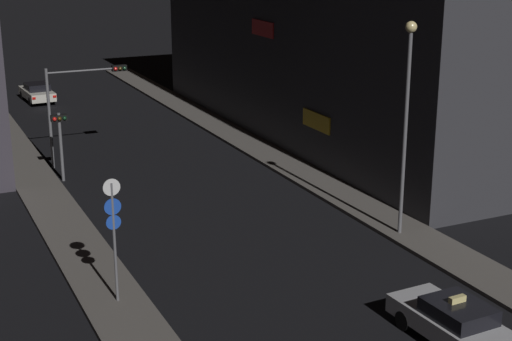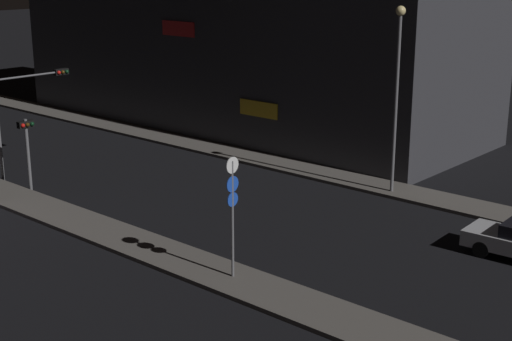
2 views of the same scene
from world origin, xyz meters
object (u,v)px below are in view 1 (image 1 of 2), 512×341
(sign_pole_left, at_px, (114,228))
(street_lamp_near_block, at_px, (407,103))
(traffic_light_overhead, at_px, (79,94))
(traffic_light_left_kerb, at_px, (60,132))
(far_car, at_px, (37,92))
(taxi, at_px, (454,322))

(sign_pole_left, distance_m, street_lamp_near_block, 12.76)
(traffic_light_overhead, xyz_separation_m, sign_pole_left, (-2.91, -17.31, -1.09))
(traffic_light_left_kerb, distance_m, sign_pole_left, 14.81)
(far_car, relative_size, traffic_light_left_kerb, 1.28)
(traffic_light_overhead, distance_m, street_lamp_near_block, 18.81)
(taxi, height_order, sign_pole_left, sign_pole_left)
(far_car, height_order, traffic_light_left_kerb, traffic_light_left_kerb)
(traffic_light_left_kerb, bearing_deg, traffic_light_overhead, 57.20)
(far_car, bearing_deg, traffic_light_left_kerb, -96.65)
(sign_pole_left, bearing_deg, street_lamp_near_block, 5.32)
(sign_pole_left, bearing_deg, taxi, -38.89)
(sign_pole_left, relative_size, street_lamp_near_block, 0.50)
(street_lamp_near_block, bearing_deg, sign_pole_left, -174.68)
(far_car, relative_size, street_lamp_near_block, 0.52)
(far_car, distance_m, sign_pole_left, 35.51)
(taxi, relative_size, street_lamp_near_block, 0.52)
(traffic_light_overhead, height_order, sign_pole_left, traffic_light_overhead)
(traffic_light_overhead, bearing_deg, taxi, -76.72)
(traffic_light_left_kerb, relative_size, street_lamp_near_block, 0.41)
(taxi, height_order, street_lamp_near_block, street_lamp_near_block)
(taxi, bearing_deg, street_lamp_near_block, 65.28)
(taxi, relative_size, traffic_light_left_kerb, 1.28)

